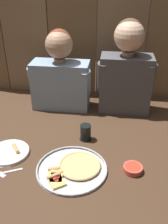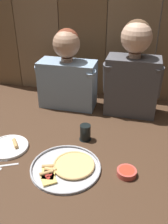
# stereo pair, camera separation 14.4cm
# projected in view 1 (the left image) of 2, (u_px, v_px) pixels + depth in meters

# --- Properties ---
(ground_plane) EXTENTS (3.20, 3.20, 0.00)m
(ground_plane) POSITION_uv_depth(u_px,v_px,m) (84.00, 148.00, 1.44)
(ground_plane) COLOR #422B1C
(pizza_tray) EXTENTS (0.36, 0.36, 0.03)m
(pizza_tray) POSITION_uv_depth(u_px,v_px,m) (74.00, 168.00, 1.28)
(pizza_tray) COLOR #B2B2B7
(pizza_tray) RESTS_ON ground
(dinner_plate) EXTENTS (0.23, 0.23, 0.03)m
(dinner_plate) POSITION_uv_depth(u_px,v_px,m) (9.00, 152.00, 1.39)
(dinner_plate) COLOR white
(dinner_plate) RESTS_ON ground
(drinking_glass) EXTENTS (0.07, 0.07, 0.10)m
(drinking_glass) POSITION_uv_depth(u_px,v_px,m) (85.00, 132.00, 1.49)
(drinking_glass) COLOR black
(drinking_glass) RESTS_ON ground
(dipping_bowl) EXTENTS (0.10, 0.10, 0.03)m
(dipping_bowl) POSITION_uv_depth(u_px,v_px,m) (133.00, 168.00, 1.26)
(dipping_bowl) COLOR #CC4C42
(dipping_bowl) RESTS_ON ground
(table_spoon) EXTENTS (0.13, 0.08, 0.01)m
(table_spoon) POSITION_uv_depth(u_px,v_px,m) (3.00, 172.00, 1.26)
(table_spoon) COLOR silver
(table_spoon) RESTS_ON ground
(diner_left) EXTENTS (0.44, 0.20, 0.56)m
(diner_left) POSITION_uv_depth(u_px,v_px,m) (60.00, 74.00, 1.76)
(diner_left) COLOR #849EB7
(diner_left) RESTS_ON ground
(diner_right) EXTENTS (0.38, 0.21, 0.64)m
(diner_right) POSITION_uv_depth(u_px,v_px,m) (126.00, 69.00, 1.68)
(diner_right) COLOR #4C4C51
(diner_right) RESTS_ON ground
(wooden_backdrop_wall) EXTENTS (2.19, 0.03, 1.15)m
(wooden_backdrop_wall) POSITION_uv_depth(u_px,v_px,m) (97.00, 20.00, 1.81)
(wooden_backdrop_wall) COLOR brown
(wooden_backdrop_wall) RESTS_ON ground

